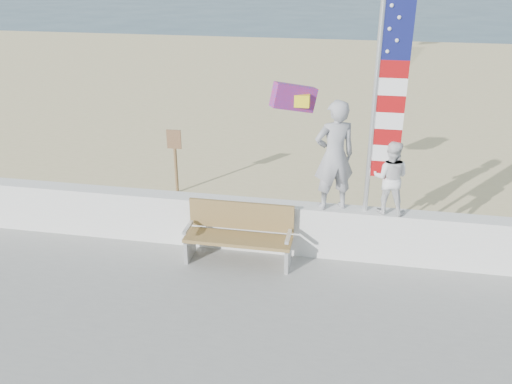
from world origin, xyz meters
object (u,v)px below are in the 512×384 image
child (390,178)px  bench (239,233)px  adult (334,156)px  flag (383,97)px

child → bench: child is taller
adult → bench: bearing=-5.6°
adult → flag: bearing=157.4°
bench → adult: bearing=17.0°
adult → flag: flag is taller
adult → bench: (-1.49, -0.45, -1.32)m
adult → child: 0.96m
adult → child: adult is taller
adult → flag: size_ratio=0.53×
bench → flag: flag is taller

